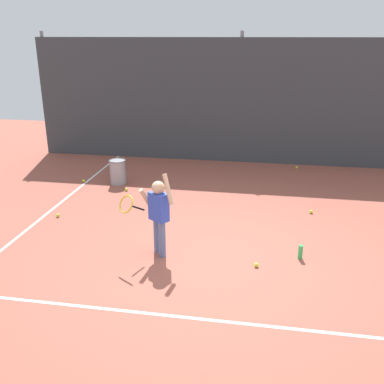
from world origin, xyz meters
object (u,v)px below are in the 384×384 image
(tennis_player, at_px, (157,211))
(ball_hopper, at_px, (118,172))
(tennis_ball_0, at_px, (83,181))
(tennis_ball_5, at_px, (256,265))
(tennis_ball_1, at_px, (311,212))
(tennis_ball_4, at_px, (58,215))
(tennis_ball_6, at_px, (297,167))
(tennis_ball_2, at_px, (126,190))
(water_bottle, at_px, (300,252))

(tennis_player, relative_size, ball_hopper, 2.40)
(tennis_ball_0, distance_m, tennis_ball_5, 5.22)
(tennis_ball_1, xyz_separation_m, tennis_ball_4, (-4.72, -0.99, 0.00))
(tennis_ball_1, xyz_separation_m, tennis_ball_6, (-0.11, 2.95, 0.00))
(tennis_player, distance_m, tennis_ball_2, 3.11)
(tennis_ball_4, bearing_deg, tennis_ball_1, 11.87)
(tennis_ball_4, xyz_separation_m, tennis_ball_5, (3.75, -1.23, 0.00))
(tennis_player, xyz_separation_m, ball_hopper, (-1.74, 3.14, -0.44))
(tennis_ball_1, distance_m, tennis_ball_4, 4.83)
(ball_hopper, relative_size, water_bottle, 2.55)
(water_bottle, relative_size, tennis_ball_0, 3.33)
(water_bottle, relative_size, tennis_ball_5, 3.33)
(tennis_player, height_order, tennis_ball_6, tennis_player)
(water_bottle, xyz_separation_m, tennis_ball_6, (0.21, 4.80, -0.08))
(tennis_player, bearing_deg, tennis_ball_0, 164.00)
(water_bottle, relative_size, tennis_ball_6, 3.33)
(water_bottle, distance_m, tennis_ball_0, 5.55)
(tennis_ball_5, bearing_deg, tennis_ball_6, 80.49)
(ball_hopper, distance_m, tennis_ball_0, 0.88)
(tennis_ball_1, bearing_deg, tennis_ball_0, 168.68)
(water_bottle, bearing_deg, tennis_ball_5, -150.14)
(tennis_ball_1, bearing_deg, water_bottle, -99.89)
(tennis_player, distance_m, tennis_ball_5, 1.68)
(tennis_ball_4, bearing_deg, tennis_player, -26.08)
(tennis_ball_4, xyz_separation_m, tennis_ball_6, (4.62, 3.94, 0.00))
(tennis_ball_2, distance_m, tennis_ball_4, 1.80)
(tennis_player, height_order, tennis_ball_0, tennis_player)
(ball_hopper, distance_m, tennis_ball_6, 4.55)
(water_bottle, height_order, tennis_ball_2, water_bottle)
(tennis_ball_2, relative_size, tennis_ball_4, 1.00)
(tennis_player, distance_m, tennis_ball_0, 4.09)
(tennis_ball_1, bearing_deg, tennis_ball_5, -113.68)
(tennis_ball_5, distance_m, tennis_ball_6, 5.25)
(tennis_ball_0, bearing_deg, tennis_ball_4, -80.21)
(ball_hopper, bearing_deg, tennis_ball_1, -14.05)
(ball_hopper, height_order, tennis_ball_6, ball_hopper)
(tennis_ball_0, height_order, tennis_ball_4, same)
(tennis_ball_0, relative_size, tennis_ball_6, 1.00)
(ball_hopper, bearing_deg, tennis_ball_0, -176.98)
(tennis_ball_0, height_order, tennis_ball_6, same)
(tennis_ball_6, bearing_deg, ball_hopper, -155.36)
(tennis_ball_0, bearing_deg, water_bottle, -31.12)
(tennis_ball_5, relative_size, tennis_ball_6, 1.00)
(ball_hopper, xyz_separation_m, tennis_ball_0, (-0.84, -0.04, -0.26))
(tennis_ball_2, bearing_deg, water_bottle, -34.51)
(water_bottle, bearing_deg, tennis_player, -173.93)
(tennis_player, xyz_separation_m, tennis_ball_0, (-2.57, 3.10, -0.69))
(tennis_ball_6, bearing_deg, tennis_ball_2, -148.25)
(tennis_ball_5, bearing_deg, tennis_ball_2, 135.87)
(water_bottle, bearing_deg, tennis_ball_1, 80.11)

